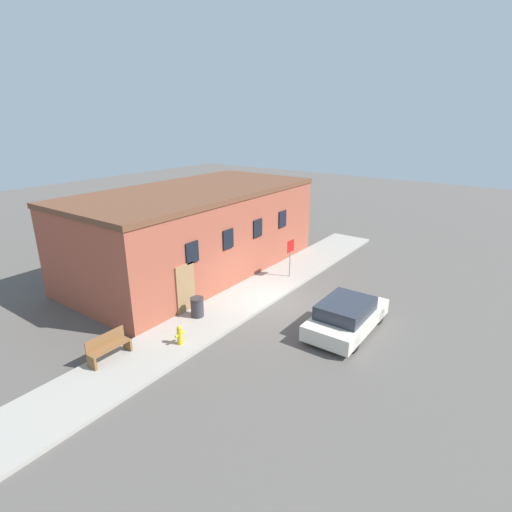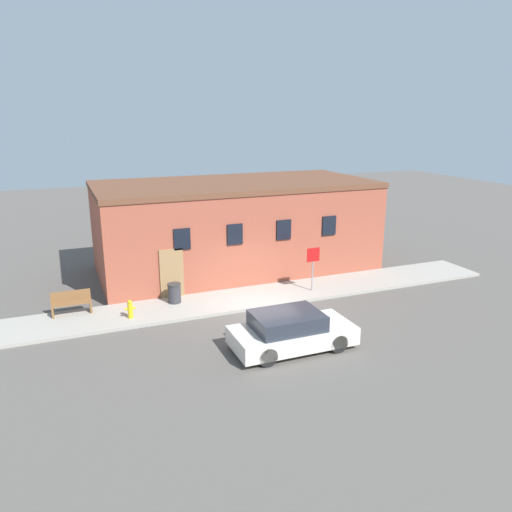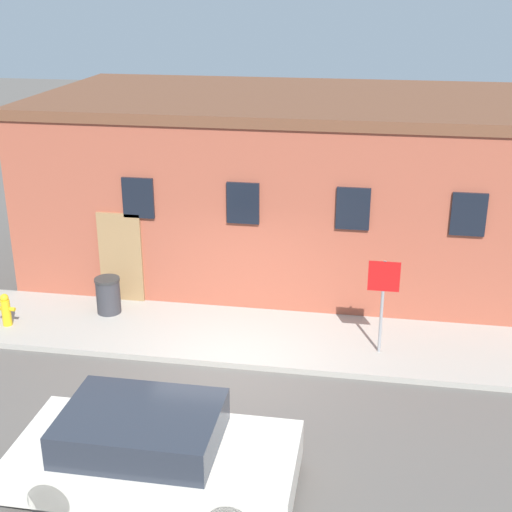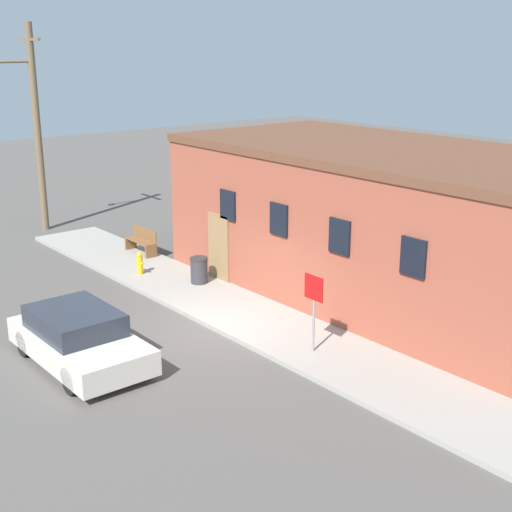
% 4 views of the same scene
% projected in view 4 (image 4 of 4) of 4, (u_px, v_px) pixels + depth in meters
% --- Properties ---
extents(ground_plane, '(80.00, 80.00, 0.00)m').
position_uv_depth(ground_plane, '(212.00, 330.00, 18.71)').
color(ground_plane, '#56514C').
extents(sidewalk, '(22.96, 2.50, 0.12)m').
position_uv_depth(sidewalk, '(249.00, 317.00, 19.45)').
color(sidewalk, '#9E998E').
rests_on(sidewalk, ground).
extents(brick_building, '(13.35, 6.47, 4.40)m').
position_uv_depth(brick_building, '(387.00, 223.00, 20.81)').
color(brick_building, '#9E4C38').
rests_on(brick_building, ground).
extents(fire_hydrant, '(0.41, 0.20, 0.72)m').
position_uv_depth(fire_hydrant, '(140.00, 263.00, 22.76)').
color(fire_hydrant, gold).
rests_on(fire_hydrant, sidewalk).
extents(stop_sign, '(0.60, 0.06, 1.92)m').
position_uv_depth(stop_sign, '(314.00, 299.00, 16.78)').
color(stop_sign, gray).
rests_on(stop_sign, sidewalk).
extents(bench, '(1.47, 0.44, 0.89)m').
position_uv_depth(bench, '(142.00, 241.00, 25.02)').
color(bench, brown).
rests_on(bench, sidewalk).
extents(trash_bin, '(0.55, 0.55, 0.81)m').
position_uv_depth(trash_bin, '(199.00, 270.00, 21.92)').
color(trash_bin, '#333338').
rests_on(trash_bin, sidewalk).
extents(utility_pole, '(1.80, 1.82, 7.99)m').
position_uv_depth(utility_pole, '(35.00, 123.00, 27.50)').
color(utility_pole, brown).
rests_on(utility_pole, ground).
extents(parked_car, '(4.07, 1.90, 1.28)m').
position_uv_depth(parked_car, '(79.00, 338.00, 16.67)').
color(parked_car, black).
rests_on(parked_car, ground).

